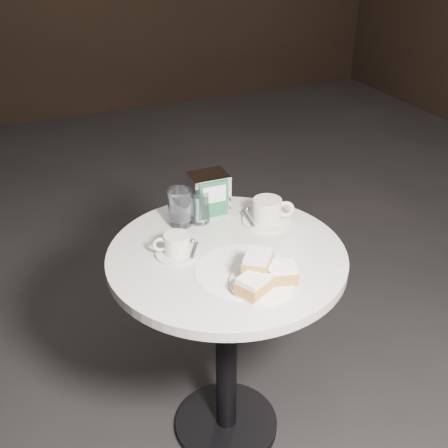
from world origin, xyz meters
TOP-DOWN VIEW (x-y plane):
  - ground at (0.00, 0.00)m, footprint 7.00×7.00m
  - cafe_table at (0.00, 0.00)m, footprint 0.70×0.70m
  - sugar_spill at (0.01, -0.10)m, footprint 0.32×0.32m
  - beignet_plate at (0.02, -0.19)m, footprint 0.20×0.20m
  - coffee_cup_left at (-0.14, 0.05)m, footprint 0.16×0.16m
  - coffee_cup_right at (0.19, 0.11)m, footprint 0.20×0.20m
  - water_glass_left at (-0.07, 0.21)m, footprint 0.10×0.10m
  - water_glass_right at (-0.00, 0.20)m, footprint 0.09×0.09m
  - napkin_dispenser at (0.04, 0.23)m, footprint 0.12×0.11m

SIDE VIEW (x-z plane):
  - ground at x=0.00m, z-range 0.00..0.00m
  - cafe_table at x=0.00m, z-range 0.17..0.92m
  - sugar_spill at x=0.01m, z-range 0.74..0.75m
  - coffee_cup_left at x=-0.14m, z-range 0.74..0.81m
  - beignet_plate at x=0.02m, z-range 0.73..0.82m
  - coffee_cup_right at x=0.19m, z-range 0.74..0.82m
  - water_glass_right at x=0.00m, z-range 0.74..0.85m
  - water_glass_left at x=-0.07m, z-range 0.74..0.86m
  - napkin_dispenser at x=0.04m, z-range 0.75..0.89m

